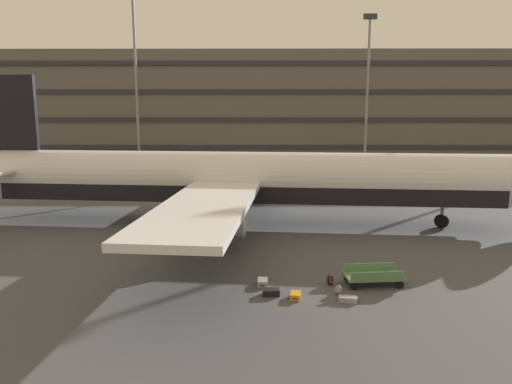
{
  "coord_description": "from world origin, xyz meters",
  "views": [
    {
      "loc": [
        2.04,
        -33.02,
        7.93
      ],
      "look_at": [
        1.88,
        -4.94,
        3.0
      ],
      "focal_mm": 33.28,
      "sensor_mm": 36.0,
      "label": 1
    }
  ],
  "objects_px": {
    "suitcase_red": "(263,282)",
    "backpack_silver": "(330,280)",
    "suitcase_large": "(295,296)",
    "suitcase_orange": "(271,292)",
    "airliner": "(239,180)",
    "backpack_teal": "(338,290)",
    "baggage_cart": "(373,276)",
    "suitcase_purple": "(348,299)"
  },
  "relations": [
    {
      "from": "suitcase_orange",
      "to": "suitcase_red",
      "type": "bearing_deg",
      "value": 106.2
    },
    {
      "from": "suitcase_large",
      "to": "suitcase_orange",
      "type": "bearing_deg",
      "value": 162.08
    },
    {
      "from": "suitcase_orange",
      "to": "backpack_teal",
      "type": "relative_size",
      "value": 1.63
    },
    {
      "from": "airliner",
      "to": "suitcase_large",
      "type": "bearing_deg",
      "value": -77.82
    },
    {
      "from": "suitcase_large",
      "to": "backpack_teal",
      "type": "relative_size",
      "value": 1.53
    },
    {
      "from": "suitcase_red",
      "to": "suitcase_purple",
      "type": "bearing_deg",
      "value": -27.71
    },
    {
      "from": "airliner",
      "to": "baggage_cart",
      "type": "distance_m",
      "value": 13.85
    },
    {
      "from": "backpack_silver",
      "to": "airliner",
      "type": "bearing_deg",
      "value": 111.12
    },
    {
      "from": "backpack_teal",
      "to": "suitcase_orange",
      "type": "bearing_deg",
      "value": -177.24
    },
    {
      "from": "airliner",
      "to": "backpack_teal",
      "type": "xyz_separation_m",
      "value": [
        4.81,
        -13.03,
        -2.89
      ]
    },
    {
      "from": "baggage_cart",
      "to": "suitcase_purple",
      "type": "bearing_deg",
      "value": -127.62
    },
    {
      "from": "backpack_silver",
      "to": "baggage_cart",
      "type": "height_order",
      "value": "baggage_cart"
    },
    {
      "from": "suitcase_large",
      "to": "backpack_silver",
      "type": "xyz_separation_m",
      "value": [
        1.68,
        1.6,
        0.11
      ]
    },
    {
      "from": "baggage_cart",
      "to": "airliner",
      "type": "bearing_deg",
      "value": 118.96
    },
    {
      "from": "suitcase_red",
      "to": "suitcase_orange",
      "type": "distance_m",
      "value": 1.26
    },
    {
      "from": "suitcase_large",
      "to": "suitcase_purple",
      "type": "height_order",
      "value": "suitcase_large"
    },
    {
      "from": "backpack_teal",
      "to": "baggage_cart",
      "type": "xyz_separation_m",
      "value": [
        1.77,
        1.14,
        0.22
      ]
    },
    {
      "from": "suitcase_red",
      "to": "backpack_teal",
      "type": "xyz_separation_m",
      "value": [
        3.27,
        -1.07,
        0.07
      ]
    },
    {
      "from": "airliner",
      "to": "suitcase_purple",
      "type": "relative_size",
      "value": 48.62
    },
    {
      "from": "backpack_teal",
      "to": "baggage_cart",
      "type": "distance_m",
      "value": 2.12
    },
    {
      "from": "suitcase_purple",
      "to": "backpack_silver",
      "type": "height_order",
      "value": "backpack_silver"
    },
    {
      "from": "suitcase_large",
      "to": "baggage_cart",
      "type": "distance_m",
      "value": 4.02
    },
    {
      "from": "suitcase_large",
      "to": "suitcase_purple",
      "type": "relative_size",
      "value": 0.85
    },
    {
      "from": "suitcase_red",
      "to": "suitcase_large",
      "type": "distance_m",
      "value": 2.07
    },
    {
      "from": "suitcase_large",
      "to": "suitcase_purple",
      "type": "distance_m",
      "value": 2.19
    },
    {
      "from": "suitcase_red",
      "to": "suitcase_orange",
      "type": "height_order",
      "value": "suitcase_orange"
    },
    {
      "from": "airliner",
      "to": "suitcase_red",
      "type": "relative_size",
      "value": 53.29
    },
    {
      "from": "suitcase_orange",
      "to": "backpack_silver",
      "type": "xyz_separation_m",
      "value": [
        2.72,
        1.27,
        0.1
      ]
    },
    {
      "from": "suitcase_red",
      "to": "backpack_silver",
      "type": "height_order",
      "value": "backpack_silver"
    },
    {
      "from": "backpack_teal",
      "to": "suitcase_large",
      "type": "bearing_deg",
      "value": -165.91
    },
    {
      "from": "suitcase_purple",
      "to": "backpack_teal",
      "type": "height_order",
      "value": "backpack_teal"
    },
    {
      "from": "airliner",
      "to": "suitcase_large",
      "type": "height_order",
      "value": "airliner"
    },
    {
      "from": "suitcase_orange",
      "to": "baggage_cart",
      "type": "xyz_separation_m",
      "value": [
        4.69,
        1.28,
        0.29
      ]
    },
    {
      "from": "suitcase_large",
      "to": "suitcase_orange",
      "type": "xyz_separation_m",
      "value": [
        -1.03,
        0.33,
        0.01
      ]
    },
    {
      "from": "suitcase_red",
      "to": "suitcase_large",
      "type": "xyz_separation_m",
      "value": [
        1.38,
        -1.54,
        -0.01
      ]
    },
    {
      "from": "suitcase_purple",
      "to": "backpack_teal",
      "type": "relative_size",
      "value": 1.8
    },
    {
      "from": "airliner",
      "to": "suitcase_large",
      "type": "xyz_separation_m",
      "value": [
        2.92,
        -13.51,
        -2.97
      ]
    },
    {
      "from": "suitcase_red",
      "to": "baggage_cart",
      "type": "xyz_separation_m",
      "value": [
        5.04,
        0.08,
        0.29
      ]
    },
    {
      "from": "backpack_silver",
      "to": "baggage_cart",
      "type": "xyz_separation_m",
      "value": [
        1.98,
        0.02,
        0.18
      ]
    },
    {
      "from": "suitcase_large",
      "to": "backpack_silver",
      "type": "relative_size",
      "value": 1.3
    },
    {
      "from": "suitcase_purple",
      "to": "baggage_cart",
      "type": "relative_size",
      "value": 0.25
    },
    {
      "from": "suitcase_red",
      "to": "suitcase_large",
      "type": "height_order",
      "value": "suitcase_red"
    }
  ]
}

